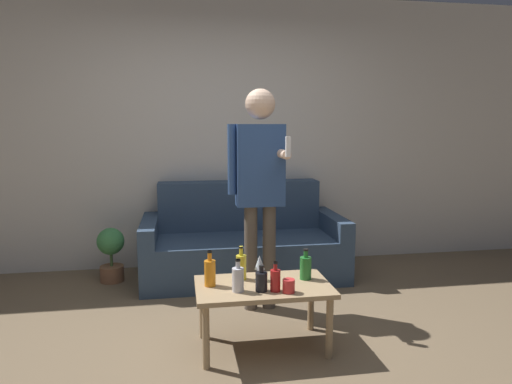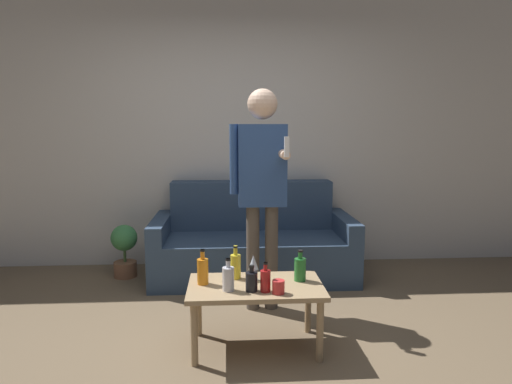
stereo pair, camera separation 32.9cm
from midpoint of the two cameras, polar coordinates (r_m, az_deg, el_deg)
name	(u,v)px [view 1 (the left image)]	position (r m, az deg, el deg)	size (l,w,h in m)	color
ground_plane	(245,366)	(2.92, -4.84, -20.95)	(16.00, 16.00, 0.00)	#756047
wall_back	(215,133)	(4.66, -7.19, 7.32)	(8.00, 0.06, 2.70)	silver
couch	(243,244)	(4.39, -3.85, -6.49)	(1.87, 0.88, 0.88)	#334760
coffee_table	(263,293)	(2.97, -2.35, -12.54)	(0.86, 0.51, 0.42)	tan
bottle_orange	(275,280)	(2.82, -0.96, -10.95)	(0.06, 0.06, 0.18)	#B21E1E
bottle_green	(306,267)	(3.03, 3.10, -9.40)	(0.08, 0.08, 0.20)	#23752D
bottle_dark	(238,279)	(2.83, -5.67, -10.79)	(0.07, 0.07, 0.20)	silver
bottle_yellow	(261,281)	(2.83, -2.72, -11.09)	(0.07, 0.07, 0.16)	black
bottle_red	(241,266)	(3.04, -5.02, -9.27)	(0.07, 0.07, 0.22)	yellow
bottle_clear	(210,272)	(2.94, -9.04, -9.91)	(0.07, 0.07, 0.23)	orange
wine_glass_near	(260,263)	(3.00, -2.73, -8.92)	(0.07, 0.07, 0.17)	silver
cup_on_table	(289,286)	(2.81, 0.70, -11.71)	(0.07, 0.07, 0.08)	red
person_standing_front	(260,178)	(3.45, -2.28, 1.70)	(0.43, 0.42, 1.70)	brown
potted_plant	(111,251)	(4.46, -19.73, -7.01)	(0.25, 0.25, 0.50)	#936042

